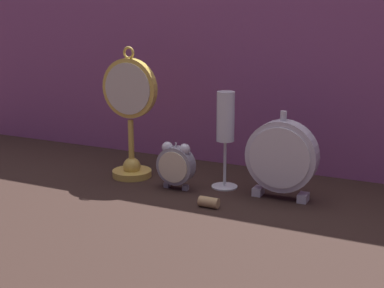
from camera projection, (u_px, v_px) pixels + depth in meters
name	position (u px, v px, depth m)	size (l,w,h in m)	color
ground_plane	(176.00, 202.00, 1.14)	(4.00, 4.00, 0.00)	black
fabric_backdrop_drape	(234.00, 50.00, 1.35)	(1.78, 0.01, 0.60)	#8E4C7F
pocket_watch_on_stand	(130.00, 119.00, 1.28)	(0.14, 0.10, 0.32)	gold
alarm_clock_twin_bell	(176.00, 164.00, 1.21)	(0.09, 0.03, 0.11)	gray
mantel_clock_silver	(282.00, 157.00, 1.14)	(0.15, 0.04, 0.19)	silver
champagne_flute	(225.00, 125.00, 1.20)	(0.06, 0.06, 0.22)	silver
wine_cork	(208.00, 203.00, 1.10)	(0.02, 0.02, 0.04)	tan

